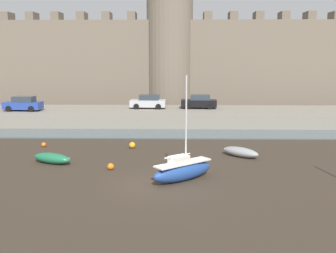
% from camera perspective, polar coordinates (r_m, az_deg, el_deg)
% --- Properties ---
extents(ground_plane, '(160.00, 160.00, 0.00)m').
position_cam_1_polar(ground_plane, '(22.82, -1.26, -8.41)').
color(ground_plane, '#382D23').
extents(water_channel, '(80.00, 4.50, 0.10)m').
position_cam_1_polar(water_channel, '(37.39, -0.25, -1.09)').
color(water_channel, '#47565B').
rests_on(water_channel, ground).
extents(quay_road, '(67.51, 10.00, 1.38)m').
position_cam_1_polar(quay_road, '(44.43, -0.00, 1.50)').
color(quay_road, gray).
rests_on(quay_road, ground).
extents(castle, '(62.50, 6.99, 20.98)m').
position_cam_1_polar(castle, '(54.76, 0.25, 10.48)').
color(castle, '#706354').
rests_on(castle, ground).
extents(rowboat_midflat_right, '(3.10, 1.97, 0.74)m').
position_cam_1_polar(rowboat_midflat_right, '(28.24, -16.48, -4.42)').
color(rowboat_midflat_right, '#1E6B47').
rests_on(rowboat_midflat_right, ground).
extents(sailboat_foreground_right, '(3.95, 3.46, 6.21)m').
position_cam_1_polar(sailboat_foreground_right, '(23.33, 2.15, -6.30)').
color(sailboat_foreground_right, '#234793').
rests_on(sailboat_foreground_right, ground).
extents(rowboat_foreground_centre, '(2.84, 2.64, 0.71)m').
position_cam_1_polar(rowboat_foreground_centre, '(29.43, 10.48, -3.63)').
color(rowboat_foreground_centre, gray).
rests_on(rowboat_foreground_centre, ground).
extents(mooring_buoy_off_centre, '(0.37, 0.37, 0.37)m').
position_cam_1_polar(mooring_buoy_off_centre, '(33.73, -17.58, -2.53)').
color(mooring_buoy_off_centre, orange).
rests_on(mooring_buoy_off_centre, ground).
extents(mooring_buoy_mid_mud, '(0.51, 0.51, 0.51)m').
position_cam_1_polar(mooring_buoy_mid_mud, '(31.80, -5.22, -2.71)').
color(mooring_buoy_mid_mud, orange).
rests_on(mooring_buoy_mid_mud, ground).
extents(mooring_buoy_near_shore, '(0.43, 0.43, 0.43)m').
position_cam_1_polar(mooring_buoy_near_shore, '(25.93, -8.33, -5.76)').
color(mooring_buoy_near_shore, orange).
rests_on(mooring_buoy_near_shore, ground).
extents(car_quay_east, '(4.18, 2.03, 1.62)m').
position_cam_1_polar(car_quay_east, '(46.60, -20.28, 3.10)').
color(car_quay_east, '#263F99').
rests_on(car_quay_east, quay_road).
extents(car_quay_west, '(4.18, 2.03, 1.62)m').
position_cam_1_polar(car_quay_west, '(45.97, 4.55, 3.60)').
color(car_quay_west, black).
rests_on(car_quay_west, quay_road).
extents(car_quay_centre_east, '(4.18, 2.03, 1.62)m').
position_cam_1_polar(car_quay_centre_east, '(45.86, -2.86, 3.61)').
color(car_quay_centre_east, '#B2B5B7').
rests_on(car_quay_centre_east, quay_road).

